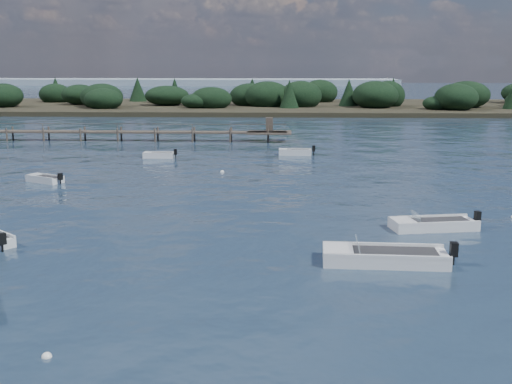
{
  "coord_description": "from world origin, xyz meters",
  "views": [
    {
      "loc": [
        5.39,
        -24.63,
        8.84
      ],
      "look_at": [
        3.85,
        14.0,
        1.0
      ],
      "focal_mm": 45.0,
      "sensor_mm": 36.0,
      "label": 1
    }
  ],
  "objects_px": {
    "dinghy_mid_white_b": "(433,226)",
    "dinghy_mid_white_a": "(384,259)",
    "tender_far_white": "(159,156)",
    "jetty": "(46,132)",
    "tender_far_grey": "(45,180)",
    "tender_far_grey_b": "(295,153)"
  },
  "relations": [
    {
      "from": "tender_far_grey_b",
      "to": "jetty",
      "type": "distance_m",
      "value": 30.48
    },
    {
      "from": "tender_far_white",
      "to": "jetty",
      "type": "height_order",
      "value": "jetty"
    },
    {
      "from": "tender_far_grey",
      "to": "dinghy_mid_white_b",
      "type": "bearing_deg",
      "value": -26.19
    },
    {
      "from": "tender_far_grey",
      "to": "tender_far_white",
      "type": "bearing_deg",
      "value": 64.14
    },
    {
      "from": "tender_far_grey_b",
      "to": "dinghy_mid_white_a",
      "type": "distance_m",
      "value": 34.19
    },
    {
      "from": "tender_far_grey_b",
      "to": "dinghy_mid_white_b",
      "type": "xyz_separation_m",
      "value": [
        6.88,
        -27.91,
        -0.01
      ]
    },
    {
      "from": "dinghy_mid_white_b",
      "to": "dinghy_mid_white_a",
      "type": "bearing_deg",
      "value": -120.24
    },
    {
      "from": "dinghy_mid_white_b",
      "to": "tender_far_grey",
      "type": "distance_m",
      "value": 28.92
    },
    {
      "from": "dinghy_mid_white_a",
      "to": "tender_far_white",
      "type": "bearing_deg",
      "value": 117.1
    },
    {
      "from": "tender_far_grey",
      "to": "jetty",
      "type": "bearing_deg",
      "value": 109.9
    },
    {
      "from": "tender_far_grey",
      "to": "jetty",
      "type": "height_order",
      "value": "jetty"
    },
    {
      "from": "tender_far_grey",
      "to": "dinghy_mid_white_a",
      "type": "bearing_deg",
      "value": -40.18
    },
    {
      "from": "jetty",
      "to": "dinghy_mid_white_b",
      "type": "bearing_deg",
      "value": -47.62
    },
    {
      "from": "jetty",
      "to": "tender_far_grey_b",
      "type": "bearing_deg",
      "value": -20.84
    },
    {
      "from": "tender_far_white",
      "to": "dinghy_mid_white_a",
      "type": "relative_size",
      "value": 0.53
    },
    {
      "from": "dinghy_mid_white_b",
      "to": "tender_far_grey_b",
      "type": "bearing_deg",
      "value": 103.84
    },
    {
      "from": "tender_far_white",
      "to": "dinghy_mid_white_a",
      "type": "distance_m",
      "value": 35.55
    },
    {
      "from": "dinghy_mid_white_b",
      "to": "tender_far_grey",
      "type": "relative_size",
      "value": 1.56
    },
    {
      "from": "tender_far_grey",
      "to": "jetty",
      "type": "relative_size",
      "value": 0.05
    },
    {
      "from": "tender_far_grey",
      "to": "jetty",
      "type": "distance_m",
      "value": 27.64
    },
    {
      "from": "tender_far_white",
      "to": "tender_far_grey_b",
      "type": "xyz_separation_m",
      "value": [
        12.89,
        2.39,
        0.02
      ]
    },
    {
      "from": "dinghy_mid_white_b",
      "to": "jetty",
      "type": "xyz_separation_m",
      "value": [
        -35.35,
        38.75,
        0.82
      ]
    }
  ]
}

